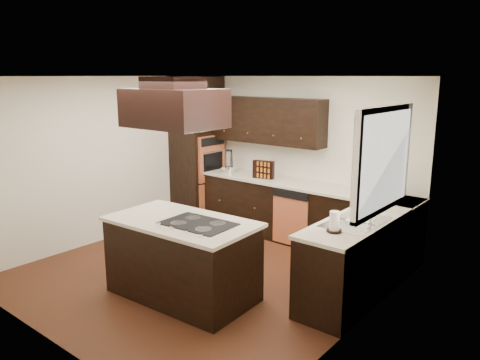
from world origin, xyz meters
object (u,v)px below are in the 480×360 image
(island, at_px, (182,260))
(range_hood, at_px, (174,108))
(spice_rack, at_px, (263,170))
(oven_column, at_px, (197,160))

(island, relative_size, range_hood, 1.57)
(range_hood, distance_m, spice_rack, 2.56)
(oven_column, distance_m, spice_rack, 1.44)
(island, bearing_deg, range_hood, 150.68)
(oven_column, bearing_deg, spice_rack, 0.58)
(oven_column, xyz_separation_m, range_hood, (1.88, -2.25, 1.10))
(oven_column, height_order, spice_rack, oven_column)
(oven_column, bearing_deg, range_hood, -50.26)
(range_hood, bearing_deg, island, -26.28)
(oven_column, bearing_deg, island, -49.06)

